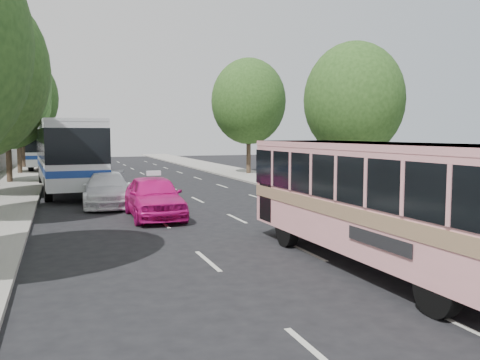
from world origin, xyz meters
name	(u,v)px	position (x,y,z in m)	size (l,w,h in m)	color
ground	(249,241)	(0.00, 0.00, 0.00)	(120.00, 120.00, 0.00)	black
sidewalk_left	(9,186)	(-8.50, 20.00, 0.07)	(4.00, 90.00, 0.15)	#9E998E
sidewalk_right	(261,178)	(8.50, 20.00, 0.06)	(4.00, 90.00, 0.12)	#9E998E
tree_left_d	(8,98)	(-8.52, 21.94, 5.63)	(5.52, 5.52, 8.60)	#38281E
tree_left_e	(18,94)	(-8.42, 29.94, 6.43)	(6.30, 6.30, 9.82)	#38281E
tree_left_f	(22,105)	(-8.62, 37.94, 6.00)	(5.88, 5.88, 9.16)	#38281E
tree_right_near	(356,96)	(8.78, 7.94, 5.20)	(5.10, 5.10, 7.95)	#38281E
tree_right_far	(250,98)	(9.08, 23.94, 6.12)	(6.00, 6.00, 9.35)	#38281E
pink_bus	(378,190)	(1.88, -4.00, 1.92)	(2.64, 9.73, 3.09)	#FDA3A8
pink_taxi	(154,197)	(-2.00, 5.32, 0.84)	(1.98, 4.92, 1.68)	#D4127D
white_pickup	(107,189)	(-3.44, 9.43, 0.76)	(2.12, 5.20, 1.51)	white
tour_coach_front	(67,149)	(-5.05, 16.49, 2.42)	(3.71, 13.60, 4.03)	silver
tour_coach_rear	(50,145)	(-6.30, 36.32, 2.27)	(3.55, 12.75, 3.77)	white
taxi_roof_sign	(154,173)	(-2.00, 5.32, 1.77)	(0.55, 0.18, 0.18)	silver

